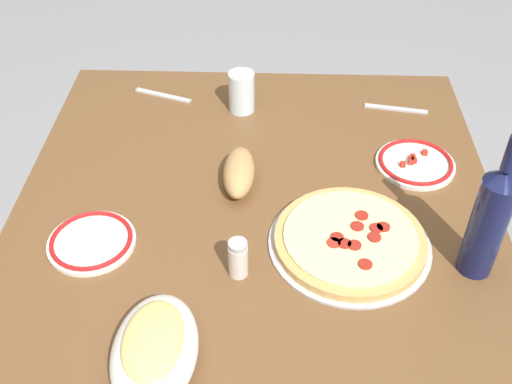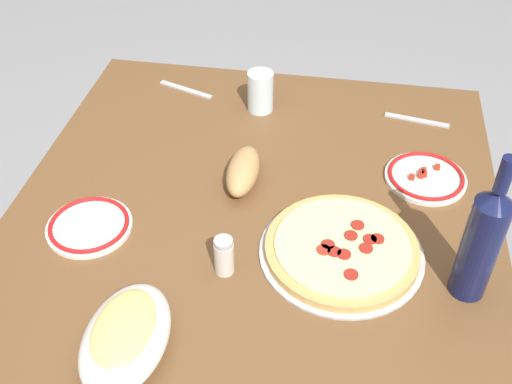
{
  "view_description": "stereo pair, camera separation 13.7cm",
  "coord_description": "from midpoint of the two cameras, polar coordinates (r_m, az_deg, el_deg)",
  "views": [
    {
      "loc": [
        1.03,
        0.04,
        1.67
      ],
      "look_at": [
        0.0,
        0.0,
        0.76
      ],
      "focal_mm": 43.1,
      "sensor_mm": 36.0,
      "label": 1
    },
    {
      "loc": [
        1.02,
        0.17,
        1.67
      ],
      "look_at": [
        0.0,
        0.0,
        0.76
      ],
      "focal_mm": 43.1,
      "sensor_mm": 36.0,
      "label": 2
    }
  ],
  "objects": [
    {
      "name": "ground_plane",
      "position": [
        1.96,
        -2.09,
        -17.03
      ],
      "size": [
        8.0,
        8.0,
        0.0
      ],
      "primitive_type": "plane",
      "color": "gray",
      "rests_on": "ground"
    },
    {
      "name": "dining_table",
      "position": [
        1.47,
        -2.67,
        -4.32
      ],
      "size": [
        1.14,
        1.09,
        0.73
      ],
      "color": "brown",
      "rests_on": "ground"
    },
    {
      "name": "pepperoni_pizza",
      "position": [
        1.29,
        5.72,
        -4.64
      ],
      "size": [
        0.34,
        0.34,
        0.03
      ],
      "color": "#B7B7BC",
      "rests_on": "dining_table"
    },
    {
      "name": "baked_pasta_dish",
      "position": [
        1.11,
        -13.03,
        -14.16
      ],
      "size": [
        0.24,
        0.15,
        0.08
      ],
      "color": "white",
      "rests_on": "dining_table"
    },
    {
      "name": "wine_bottle",
      "position": [
        1.21,
        17.88,
        -2.6
      ],
      "size": [
        0.07,
        0.07,
        0.33
      ],
      "color": "#141942",
      "rests_on": "dining_table"
    },
    {
      "name": "water_glass",
      "position": [
        1.66,
        -3.74,
        9.17
      ],
      "size": [
        0.07,
        0.07,
        0.11
      ],
      "primitive_type": "cylinder",
      "color": "silver",
      "rests_on": "dining_table"
    },
    {
      "name": "side_plate_near",
      "position": [
        1.36,
        -17.87,
        -4.51
      ],
      "size": [
        0.19,
        0.19,
        0.02
      ],
      "color": "white",
      "rests_on": "dining_table"
    },
    {
      "name": "side_plate_far",
      "position": [
        1.52,
        12.1,
        2.55
      ],
      "size": [
        0.19,
        0.19,
        0.02
      ],
      "color": "white",
      "rests_on": "dining_table"
    },
    {
      "name": "bread_loaf",
      "position": [
        1.42,
        -4.35,
        1.73
      ],
      "size": [
        0.17,
        0.07,
        0.07
      ],
      "primitive_type": "ellipsoid",
      "color": "tan",
      "rests_on": "dining_table"
    },
    {
      "name": "spice_shaker",
      "position": [
        1.22,
        -4.93,
        -6.31
      ],
      "size": [
        0.04,
        0.04,
        0.09
      ],
      "color": "silver",
      "rests_on": "dining_table"
    },
    {
      "name": "fork_left",
      "position": [
        1.77,
        -10.85,
        8.72
      ],
      "size": [
        0.07,
        0.17,
        0.0
      ],
      "primitive_type": "cube",
      "rotation": [
        0.0,
        0.0,
        4.37
      ],
      "color": "#B7B7BC",
      "rests_on": "dining_table"
    },
    {
      "name": "fork_right",
      "position": [
        1.71,
        10.63,
        7.51
      ],
      "size": [
        0.04,
        0.17,
        0.0
      ],
      "primitive_type": "cube",
      "rotation": [
        0.0,
        0.0,
        4.54
      ],
      "color": "#B7B7BC",
      "rests_on": "dining_table"
    }
  ]
}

